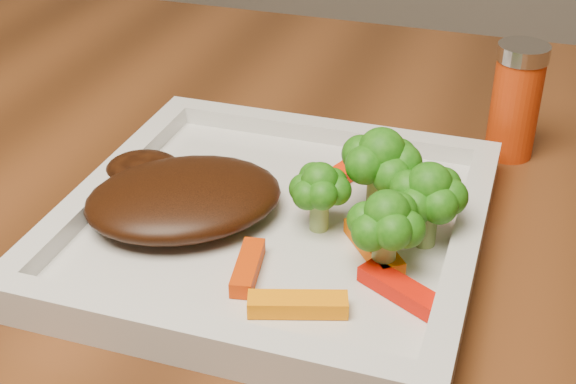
% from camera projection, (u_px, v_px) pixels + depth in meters
% --- Properties ---
extents(plate, '(0.27, 0.27, 0.01)m').
position_uv_depth(plate, '(274.00, 229.00, 0.54)').
color(plate, silver).
rests_on(plate, dining_table).
extents(steak, '(0.17, 0.16, 0.03)m').
position_uv_depth(steak, '(184.00, 198.00, 0.53)').
color(steak, '#321507').
rests_on(steak, plate).
extents(broccoli_0, '(0.08, 0.08, 0.07)m').
position_uv_depth(broccoli_0, '(380.00, 169.00, 0.53)').
color(broccoli_0, '#116010').
rests_on(broccoli_0, plate).
extents(broccoli_1, '(0.06, 0.06, 0.06)m').
position_uv_depth(broccoli_1, '(428.00, 200.00, 0.50)').
color(broccoli_1, '#2F7513').
rests_on(broccoli_1, plate).
extents(broccoli_2, '(0.06, 0.06, 0.06)m').
position_uv_depth(broccoli_2, '(386.00, 231.00, 0.47)').
color(broccoli_2, '#3B7413').
rests_on(broccoli_2, plate).
extents(broccoli_3, '(0.06, 0.06, 0.06)m').
position_uv_depth(broccoli_3, '(320.00, 188.00, 0.51)').
color(broccoli_3, '#1B6A11').
rests_on(broccoli_3, plate).
extents(carrot_0, '(0.06, 0.03, 0.01)m').
position_uv_depth(carrot_0, '(298.00, 304.00, 0.45)').
color(carrot_0, orange).
rests_on(carrot_0, plate).
extents(carrot_1, '(0.06, 0.04, 0.01)m').
position_uv_depth(carrot_1, '(401.00, 289.00, 0.46)').
color(carrot_1, red).
rests_on(carrot_1, plate).
extents(carrot_2, '(0.02, 0.05, 0.01)m').
position_uv_depth(carrot_2, '(248.00, 267.00, 0.48)').
color(carrot_2, '#CA3303').
rests_on(carrot_2, plate).
extents(carrot_3, '(0.05, 0.03, 0.01)m').
position_uv_depth(carrot_3, '(429.00, 202.00, 0.55)').
color(carrot_3, red).
rests_on(carrot_3, plate).
extents(carrot_4, '(0.03, 0.05, 0.01)m').
position_uv_depth(carrot_4, '(331.00, 181.00, 0.57)').
color(carrot_4, '#FF2A04').
rests_on(carrot_4, plate).
extents(carrot_5, '(0.05, 0.06, 0.01)m').
position_uv_depth(carrot_5, '(374.00, 247.00, 0.50)').
color(carrot_5, '#FF6504').
rests_on(carrot_5, plate).
extents(spice_shaker, '(0.05, 0.05, 0.09)m').
position_uv_depth(spice_shaker, '(516.00, 101.00, 0.62)').
color(spice_shaker, red).
rests_on(spice_shaker, dining_table).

